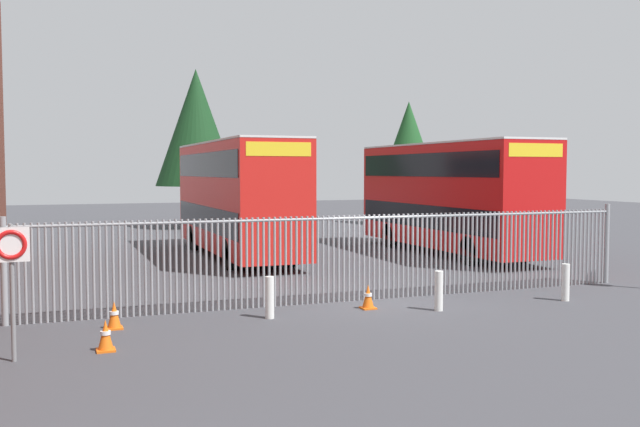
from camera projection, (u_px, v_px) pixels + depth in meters
ground_plane at (281, 262)px, 25.70m from camera, size 100.00×100.00×0.00m
palisade_fence at (354, 255)px, 17.96m from camera, size 16.45×0.14×2.35m
double_decker_bus_near_gate at (449, 193)px, 28.12m from camera, size 2.54×10.81×4.42m
double_decker_bus_behind_fence_left at (237, 194)px, 27.09m from camera, size 2.54×10.81×4.42m
bollard_near_left at (270, 297)px, 15.85m from camera, size 0.20×0.20×0.95m
bollard_center_front at (439, 291)px, 16.73m from camera, size 0.20×0.20×0.95m
bollard_near_right at (566, 282)px, 18.01m from camera, size 0.20×0.20×0.95m
traffic_cone_by_gate at (368, 297)px, 16.96m from camera, size 0.34×0.34×0.59m
traffic_cone_mid_forecourt at (114, 315)px, 14.80m from camera, size 0.34×0.34×0.59m
traffic_cone_near_kerb at (106, 336)px, 12.98m from camera, size 0.34×0.34×0.59m
speed_limit_sign_post at (11, 260)px, 12.14m from camera, size 0.60×0.14×2.40m
tree_tall_back at (196, 128)px, 40.89m from camera, size 4.73×4.73×9.21m
tree_short_side at (409, 147)px, 43.66m from camera, size 3.94×3.94×7.61m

